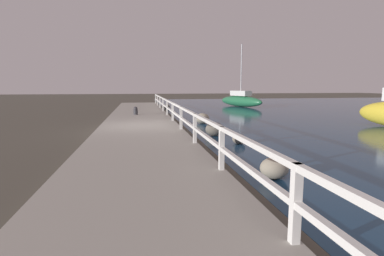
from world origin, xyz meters
The scene contains 10 objects.
ground_plane centered at (0.00, 0.00, 0.00)m, with size 120.00×120.00×0.00m, color #4C473D.
dock_walkway centered at (0.00, 0.00, 0.12)m, with size 3.43×36.00×0.23m.
railing centered at (1.62, 0.00, 0.85)m, with size 0.10×32.50×0.90m.
boulder_far_strip centered at (2.32, 12.18, 0.20)m, with size 0.52×0.47×0.39m.
boulder_near_dock centered at (3.28, -3.63, 0.17)m, with size 0.45×0.41×0.34m.
boulder_upstream centered at (2.76, -7.43, 0.23)m, with size 0.61×0.55×0.46m.
boulder_mid_strip centered at (2.87, -1.92, 0.27)m, with size 0.71×0.64×0.54m.
boulder_downstream centered at (3.20, 1.88, 0.27)m, with size 0.72×0.65×0.54m.
mooring_bollard centered at (-0.21, 5.01, 0.47)m, with size 0.26×0.26×0.48m.
sailboat_green centered at (9.38, 13.65, 0.61)m, with size 3.02×5.78×5.71m.
Camera 1 is at (-0.03, -13.15, 1.95)m, focal length 28.00 mm.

